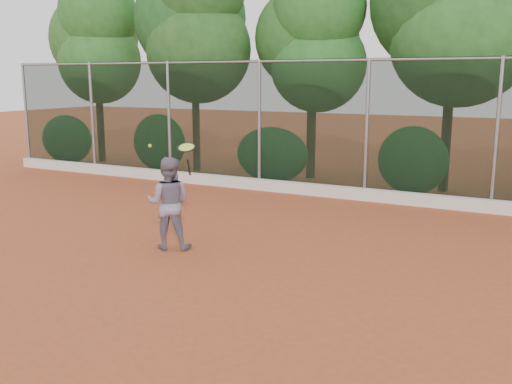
% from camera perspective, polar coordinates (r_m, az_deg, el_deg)
% --- Properties ---
extents(ground, '(80.00, 80.00, 0.00)m').
position_cam_1_polar(ground, '(8.54, -3.12, -9.44)').
color(ground, '#A24726').
rests_on(ground, ground).
extents(concrete_curb, '(24.00, 0.20, 0.30)m').
position_cam_1_polar(concrete_curb, '(14.57, 10.57, -0.22)').
color(concrete_curb, silver).
rests_on(concrete_curb, ground).
extents(tennis_player, '(0.99, 0.89, 1.66)m').
position_cam_1_polar(tennis_player, '(10.28, -8.73, -1.12)').
color(tennis_player, slate).
rests_on(tennis_player, ground).
extents(chainlink_fence, '(24.09, 0.09, 3.50)m').
position_cam_1_polar(chainlink_fence, '(14.50, 11.03, 6.54)').
color(chainlink_fence, black).
rests_on(chainlink_fence, ground).
extents(foliage_backdrop, '(23.70, 3.63, 7.55)m').
position_cam_1_polar(foliage_backdrop, '(16.57, 11.51, 15.91)').
color(foliage_backdrop, '#3E2718').
rests_on(foliage_backdrop, ground).
extents(tennis_racket, '(0.39, 0.38, 0.58)m').
position_cam_1_polar(tennis_racket, '(9.81, -6.95, 4.23)').
color(tennis_racket, black).
rests_on(tennis_racket, ground).
extents(tennis_ball_in_flight, '(0.07, 0.07, 0.07)m').
position_cam_1_polar(tennis_ball_in_flight, '(10.97, -10.57, 4.57)').
color(tennis_ball_in_flight, '#CFE133').
rests_on(tennis_ball_in_flight, ground).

